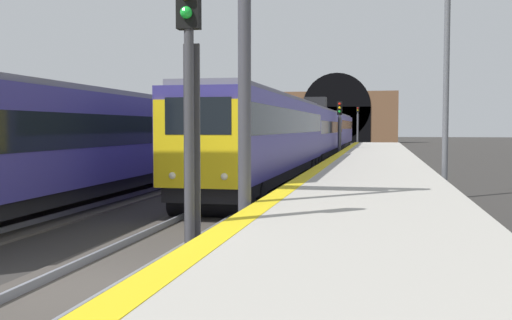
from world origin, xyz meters
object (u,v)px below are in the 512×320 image
Objects in this scene: train_main_approaching at (315,132)px; catenary_mast_near at (446,84)px; railway_signal_near at (189,95)px; railway_signal_far at (358,123)px; train_adjacent_platform at (177,136)px; railway_signal_mid at (339,125)px.

catenary_mast_near is at bearing 18.45° from train_main_approaching.
railway_signal_near is 0.96× the size of railway_signal_far.
railway_signal_far is at bearing 172.26° from train_adjacent_platform.
train_main_approaching is 17.79m from train_adjacent_platform.
railway_signal_mid is 38.79m from railway_signal_far.
catenary_mast_near is (-5.14, -12.38, 2.05)m from train_adjacent_platform.
railway_signal_near is at bearing 0.00° from railway_signal_mid.
train_main_approaching is at bearing 18.07° from catenary_mast_near.
railway_signal_far is (40.24, -1.75, 0.89)m from train_main_approaching.
train_adjacent_platform is at bearing -160.17° from railway_signal_near.
railway_signal_near is at bearing 158.57° from catenary_mast_near.
railway_signal_far is at bearing 5.02° from catenary_mast_near.
railway_signal_mid is at bearing 130.10° from train_main_approaching.
railway_signal_mid is 0.56× the size of catenary_mast_near.
catenary_mast_near is (-62.42, -5.48, 1.09)m from railway_signal_far.
train_main_approaching is at bearing -177.23° from railway_signal_near.
train_main_approaching is 10.77× the size of railway_signal_far.
railway_signal_mid is 0.85× the size of railway_signal_far.
catenary_mast_near is (-22.17, -7.24, 1.98)m from train_main_approaching.
train_main_approaching is 36.20m from railway_signal_near.
catenary_mast_near reaches higher than railway_signal_near.
train_adjacent_platform reaches higher than railway_signal_mid.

